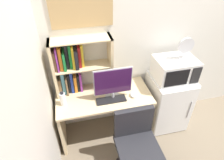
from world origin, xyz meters
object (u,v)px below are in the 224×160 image
at_px(desk_fan, 186,47).
at_px(microwave, 174,69).
at_px(monitor, 113,83).
at_px(computer_mouse, 133,95).
at_px(wall_corkboard, 81,7).
at_px(desk_chair, 136,149).
at_px(keyboard, 111,100).
at_px(water_bottle, 63,99).
at_px(mini_fridge, 167,101).
at_px(hutch_bookshelf, 74,66).

bearing_deg(desk_fan, microwave, 175.49).
xyz_separation_m(monitor, computer_mouse, (0.25, -0.03, -0.21)).
bearing_deg(desk_fan, wall_corkboard, 166.28).
xyz_separation_m(monitor, microwave, (0.83, 0.07, 0.04)).
height_order(desk_fan, desk_chair, desk_fan).
bearing_deg(keyboard, wall_corkboard, 120.54).
xyz_separation_m(desk_fan, wall_corkboard, (-1.17, 0.29, 0.47)).
bearing_deg(monitor, water_bottle, 177.94).
relative_size(mini_fridge, wall_corkboard, 1.24).
xyz_separation_m(hutch_bookshelf, monitor, (0.42, -0.26, -0.14)).
bearing_deg(microwave, monitor, -175.34).
relative_size(hutch_bookshelf, wall_corkboard, 1.06).
bearing_deg(desk_chair, desk_fan, 38.63).
bearing_deg(water_bottle, microwave, 1.83).
bearing_deg(monitor, computer_mouse, -5.88).
xyz_separation_m(keyboard, desk_chair, (0.18, -0.50, -0.36)).
height_order(desk_chair, wall_corkboard, wall_corkboard).
relative_size(computer_mouse, water_bottle, 0.53).
xyz_separation_m(hutch_bookshelf, microwave, (1.25, -0.19, -0.11)).
distance_m(hutch_bookshelf, keyboard, 0.61).
relative_size(monitor, computer_mouse, 4.63).
relative_size(hutch_bookshelf, mini_fridge, 0.86).
height_order(water_bottle, desk_fan, desk_fan).
bearing_deg(desk_chair, monitor, 104.94).
height_order(monitor, water_bottle, monitor).
height_order(mini_fridge, desk_fan, desk_fan).
bearing_deg(desk_fan, water_bottle, -178.50).
height_order(computer_mouse, desk_chair, desk_chair).
relative_size(computer_mouse, desk_chair, 0.12).
bearing_deg(mini_fridge, desk_fan, -2.30).
bearing_deg(water_bottle, mini_fridge, 1.71).
distance_m(computer_mouse, desk_chair, 0.65).
xyz_separation_m(desk_fan, desk_chair, (-0.76, -0.61, -0.92)).
xyz_separation_m(keyboard, mini_fridge, (0.86, 0.11, -0.31)).
height_order(monitor, computer_mouse, monitor).
distance_m(desk_fan, wall_corkboard, 1.29).
height_order(mini_fridge, wall_corkboard, wall_corkboard).
xyz_separation_m(computer_mouse, desk_fan, (0.66, 0.09, 0.55)).
relative_size(hutch_bookshelf, microwave, 1.42).
bearing_deg(hutch_bookshelf, desk_fan, -8.51).
bearing_deg(water_bottle, wall_corkboard, 43.61).
bearing_deg(keyboard, water_bottle, 173.59).
distance_m(monitor, desk_chair, 0.81).
distance_m(microwave, desk_fan, 0.31).
relative_size(keyboard, desk_fan, 1.30).
bearing_deg(hutch_bookshelf, computer_mouse, -23.14).
height_order(mini_fridge, desk_chair, desk_chair).
bearing_deg(desk_chair, mini_fridge, 41.82).
xyz_separation_m(hutch_bookshelf, computer_mouse, (0.67, -0.29, -0.35)).
distance_m(mini_fridge, wall_corkboard, 1.75).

